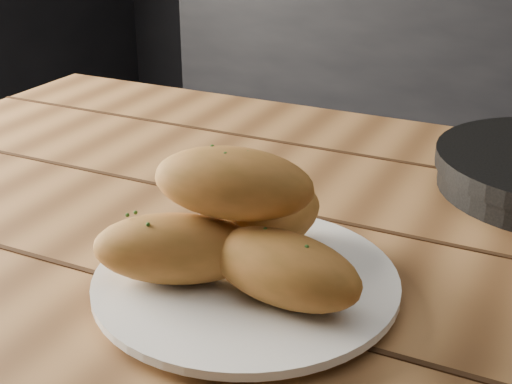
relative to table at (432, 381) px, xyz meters
name	(u,v)px	position (x,y,z in m)	size (l,w,h in m)	color
table	(432,381)	(0.00, 0.00, 0.00)	(1.58, 0.95, 0.75)	#976638
plate	(246,284)	(-0.16, -0.07, 0.10)	(0.27, 0.27, 0.02)	white
bread_rolls	(239,230)	(-0.16, -0.07, 0.15)	(0.25, 0.21, 0.12)	#AA672F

